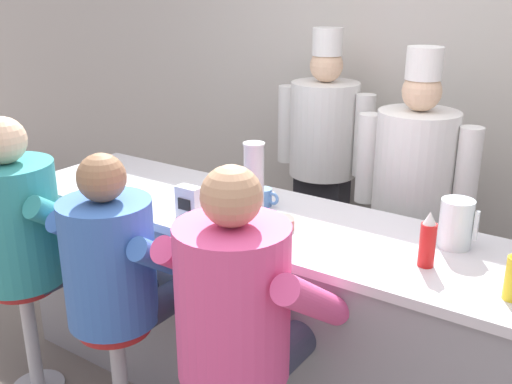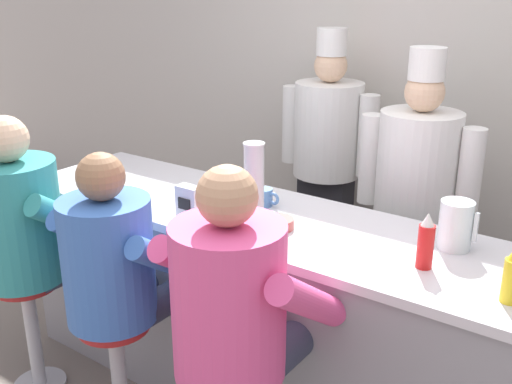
% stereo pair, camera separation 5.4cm
% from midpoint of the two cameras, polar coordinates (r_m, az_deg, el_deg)
% --- Properties ---
extents(wall_back, '(10.00, 0.06, 2.70)m').
position_cam_midpoint_polar(wall_back, '(3.97, 14.54, 9.60)').
color(wall_back, beige).
rests_on(wall_back, ground_plane).
extents(diner_counter, '(2.92, 0.71, 0.97)m').
position_cam_midpoint_polar(diner_counter, '(2.92, 2.03, -11.53)').
color(diner_counter, gray).
rests_on(diner_counter, ground_plane).
extents(ketchup_bottle_red, '(0.06, 0.06, 0.22)m').
position_cam_midpoint_polar(ketchup_bottle_red, '(2.33, 15.40, -4.52)').
color(ketchup_bottle_red, red).
rests_on(ketchup_bottle_red, diner_counter).
extents(water_pitcher_clear, '(0.15, 0.13, 0.20)m').
position_cam_midpoint_polar(water_pitcher_clear, '(2.53, 17.94, -2.88)').
color(water_pitcher_clear, silver).
rests_on(water_pitcher_clear, diner_counter).
extents(breakfast_plate, '(0.24, 0.24, 0.05)m').
position_cam_midpoint_polar(breakfast_plate, '(3.14, -14.60, 0.13)').
color(breakfast_plate, white).
rests_on(breakfast_plate, diner_counter).
extents(cereal_bowl, '(0.14, 0.14, 0.05)m').
position_cam_midpoint_polar(cereal_bowl, '(2.61, 1.59, -2.99)').
color(cereal_bowl, '#B24C47').
rests_on(cereal_bowl, diner_counter).
extents(coffee_mug_blue, '(0.13, 0.09, 0.09)m').
position_cam_midpoint_polar(coffee_mug_blue, '(2.86, 0.23, -0.51)').
color(coffee_mug_blue, '#4C7AB2').
rests_on(coffee_mug_blue, diner_counter).
extents(cup_stack_steel, '(0.10, 0.10, 0.34)m').
position_cam_midpoint_polar(cup_stack_steel, '(2.70, -0.77, 1.20)').
color(cup_stack_steel, '#B7BABF').
rests_on(cup_stack_steel, diner_counter).
extents(napkin_dispenser_chrome, '(0.12, 0.07, 0.15)m').
position_cam_midpoint_polar(napkin_dispenser_chrome, '(2.73, -6.95, -0.98)').
color(napkin_dispenser_chrome, silver).
rests_on(napkin_dispenser_chrome, diner_counter).
extents(diner_seated_teal, '(0.63, 0.62, 1.43)m').
position_cam_midpoint_polar(diner_seated_teal, '(3.05, -21.84, -3.25)').
color(diner_seated_teal, '#B2B5BA').
rests_on(diner_seated_teal, ground_plane).
extents(diner_seated_blue, '(0.58, 0.57, 1.36)m').
position_cam_midpoint_polar(diner_seated_blue, '(2.60, -13.78, -7.13)').
color(diner_seated_blue, '#B2B5BA').
rests_on(diner_seated_blue, ground_plane).
extents(diner_seated_pink, '(0.62, 0.62, 1.43)m').
position_cam_midpoint_polar(diner_seated_pink, '(2.20, -2.35, -10.87)').
color(diner_seated_pink, '#B2B5BA').
rests_on(diner_seated_pink, ground_plane).
extents(cook_in_whites_near, '(0.67, 0.43, 1.72)m').
position_cam_midpoint_polar(cook_in_whites_near, '(3.90, 6.02, 3.85)').
color(cook_in_whites_near, '#232328').
rests_on(cook_in_whites_near, ground_plane).
extents(cook_in_whites_far, '(0.66, 0.42, 1.69)m').
position_cam_midpoint_polar(cook_in_whites_far, '(3.29, 14.22, -0.01)').
color(cook_in_whites_far, '#232328').
rests_on(cook_in_whites_far, ground_plane).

